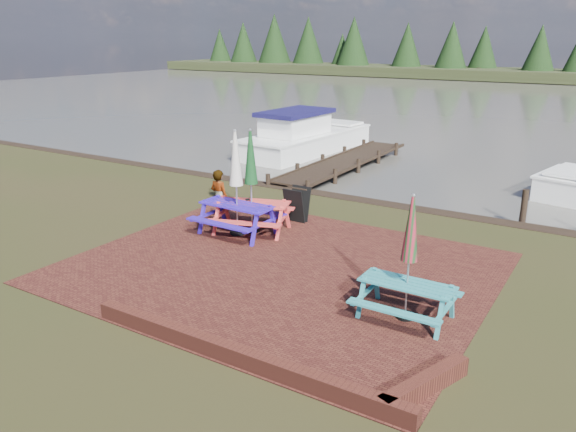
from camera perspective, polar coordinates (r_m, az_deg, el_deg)
The scene contains 11 objects.
ground at distance 11.88m, azimuth -3.55°, elevation -6.92°, with size 120.00×120.00×0.00m, color black.
paving at distance 12.63m, azimuth -0.92°, elevation -5.28°, with size 9.00×7.50×0.02m, color #391612.
brick_wall at distance 8.98m, azimuth -1.16°, elevation -14.58°, with size 6.21×1.79×0.30m.
water at distance 46.47m, azimuth 24.20°, elevation 10.14°, with size 120.00×60.00×0.02m, color #423F39.
picnic_table_teal at distance 10.37m, azimuth 12.06°, elevation -6.11°, with size 1.70×1.51×2.36m.
picnic_table_red at distance 14.65m, azimuth -3.73°, elevation 1.89°, with size 2.41×2.27×2.72m.
picnic_table_blue at distance 14.49m, azimuth -5.23°, elevation 1.69°, with size 2.00×1.79×2.73m.
chalkboard at distance 15.59m, azimuth 0.92°, elevation 1.19°, with size 0.61×0.58×0.97m.
jetty at distance 22.83m, azimuth 5.64°, elevation 5.46°, with size 1.76×9.08×1.00m.
boat_jetty at distance 26.11m, azimuth 1.66°, elevation 7.87°, with size 3.13×7.78×2.21m.
person at distance 17.88m, azimuth -7.09°, elevation 4.64°, with size 0.68×0.44×1.86m, color gray.
Camera 1 is at (6.29, -8.77, 4.96)m, focal length 35.00 mm.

